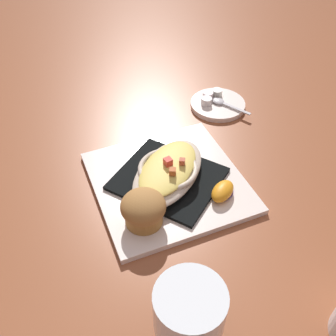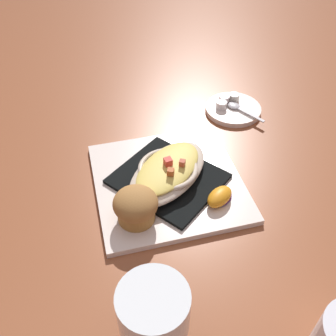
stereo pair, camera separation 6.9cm
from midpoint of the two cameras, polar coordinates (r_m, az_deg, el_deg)
ground_plane at (r=0.72m, az=-2.74°, el=-2.52°), size 2.60×2.60×0.00m
square_plate at (r=0.71m, az=-2.76°, el=-2.20°), size 0.28×0.28×0.01m
folded_napkin at (r=0.71m, az=-2.78°, el=-1.69°), size 0.23×0.24×0.01m
gratin_dish at (r=0.69m, az=-2.84°, el=-0.51°), size 0.20×0.21×0.05m
muffin at (r=0.63m, az=-6.79°, el=-6.16°), size 0.07×0.07×0.06m
orange_garnish at (r=0.68m, az=5.16°, el=-3.52°), size 0.07×0.07×0.02m
stemmed_glass at (r=0.47m, az=-1.31°, el=-20.79°), size 0.08×0.08×0.13m
creamer_saucer at (r=0.90m, az=5.13°, el=9.17°), size 0.12×0.12×0.01m
spoon at (r=0.90m, az=5.60°, el=9.49°), size 0.07×0.09×0.01m
creamer_cup_0 at (r=0.92m, az=5.06°, el=10.86°), size 0.02×0.02×0.02m
creamer_cup_1 at (r=0.91m, az=3.71°, el=10.51°), size 0.02×0.02×0.02m
creamer_cup_2 at (r=0.89m, az=3.44°, el=9.67°), size 0.02×0.02×0.02m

